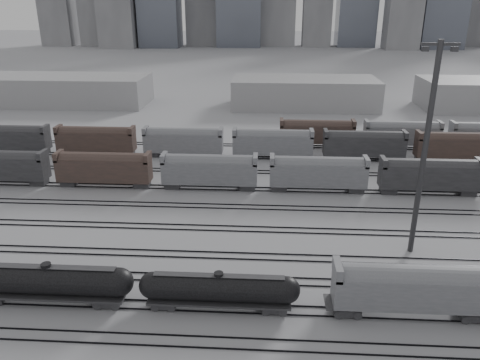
# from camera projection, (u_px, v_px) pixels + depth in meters

# --- Properties ---
(ground) EXTENTS (900.00, 900.00, 0.00)m
(ground) POSITION_uv_depth(u_px,v_px,m) (263.00, 316.00, 44.45)
(ground) COLOR #A9A9AE
(ground) RESTS_ON ground
(tracks) EXTENTS (220.00, 71.50, 0.16)m
(tracks) POSITION_uv_depth(u_px,v_px,m) (265.00, 231.00, 60.73)
(tracks) COLOR black
(tracks) RESTS_ON ground
(tank_car_a) EXTENTS (16.93, 2.82, 4.18)m
(tank_car_a) POSITION_uv_depth(u_px,v_px,m) (49.00, 281.00, 45.73)
(tank_car_a) COLOR #262628
(tank_car_a) RESTS_ON ground
(tank_car_b) EXTENTS (15.54, 2.59, 3.84)m
(tank_car_b) POSITION_uv_depth(u_px,v_px,m) (219.00, 289.00, 44.83)
(tank_car_b) COLOR #262628
(tank_car_b) RESTS_ON ground
(hopper_car_a) EXTENTS (14.68, 2.92, 5.25)m
(hopper_car_a) POSITION_uv_depth(u_px,v_px,m) (412.00, 286.00, 43.42)
(hopper_car_a) COLOR #262628
(hopper_car_a) RESTS_ON ground
(light_mast_c) EXTENTS (3.91, 0.63, 24.42)m
(light_mast_c) POSITION_uv_depth(u_px,v_px,m) (425.00, 147.00, 51.48)
(light_mast_c) COLOR #333336
(light_mast_c) RESTS_ON ground
(bg_string_near) EXTENTS (151.00, 3.00, 5.60)m
(bg_string_near) POSITION_uv_depth(u_px,v_px,m) (318.00, 174.00, 72.80)
(bg_string_near) COLOR gray
(bg_string_near) RESTS_ON ground
(bg_string_mid) EXTENTS (151.00, 3.00, 5.60)m
(bg_string_mid) POSITION_uv_depth(u_px,v_px,m) (364.00, 146.00, 87.13)
(bg_string_mid) COLOR #262628
(bg_string_mid) RESTS_ON ground
(bg_string_far) EXTENTS (66.00, 3.00, 5.60)m
(bg_string_far) POSITION_uv_depth(u_px,v_px,m) (445.00, 136.00, 93.58)
(bg_string_far) COLOR #4D3730
(bg_string_far) RESTS_ON ground
(warehouse_left) EXTENTS (50.00, 18.00, 8.00)m
(warehouse_left) POSITION_uv_depth(u_px,v_px,m) (61.00, 90.00, 134.99)
(warehouse_left) COLOR #A4A4A7
(warehouse_left) RESTS_ON ground
(warehouse_mid) EXTENTS (40.00, 18.00, 8.00)m
(warehouse_mid) POSITION_uv_depth(u_px,v_px,m) (304.00, 93.00, 130.96)
(warehouse_mid) COLOR #A4A4A7
(warehouse_mid) RESTS_ON ground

